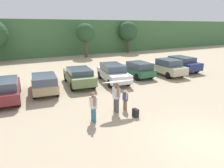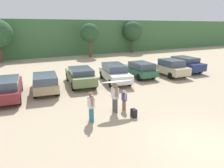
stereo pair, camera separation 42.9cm
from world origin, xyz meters
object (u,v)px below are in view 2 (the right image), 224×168
(parked_car_tan, at_px, (45,82))
(person_companion, at_px, (91,105))
(backpack_dropped, at_px, (134,113))
(parked_car_olive_green, at_px, (80,75))
(parked_car_maroon, at_px, (5,88))
(parked_car_white, at_px, (114,73))
(surfboard_white, at_px, (117,81))
(parked_car_champagne, at_px, (168,67))
(person_adult, at_px, (115,96))
(person_child, at_px, (124,99))
(parked_car_forest_green, at_px, (139,69))
(parked_car_navy, at_px, (184,64))

(parked_car_tan, distance_m, person_companion, 6.23)
(parked_car_tan, relative_size, backpack_dropped, 10.06)
(parked_car_olive_green, bearing_deg, backpack_dropped, -168.21)
(parked_car_maroon, distance_m, parked_car_olive_green, 5.72)
(parked_car_white, bearing_deg, backpack_dropped, 171.32)
(parked_car_olive_green, relative_size, surfboard_white, 2.41)
(parked_car_white, bearing_deg, parked_car_champagne, -81.44)
(parked_car_maroon, bearing_deg, parked_car_white, -79.86)
(parked_car_white, relative_size, person_adult, 2.91)
(parked_car_olive_green, height_order, backpack_dropped, parked_car_olive_green)
(person_child, bearing_deg, surfboard_white, 4.08)
(person_adult, bearing_deg, parked_car_tan, -57.31)
(parked_car_forest_green, height_order, backpack_dropped, parked_car_forest_green)
(person_companion, bearing_deg, parked_car_maroon, -50.83)
(parked_car_champagne, bearing_deg, parked_car_maroon, 94.54)
(person_companion, bearing_deg, parked_car_olive_green, -99.07)
(person_adult, distance_m, person_companion, 1.76)
(parked_car_maroon, xyz_separation_m, person_companion, (3.82, -5.78, 0.10))
(parked_car_olive_green, distance_m, person_companion, 7.06)
(parked_car_champagne, distance_m, person_companion, 12.27)
(parked_car_forest_green, bearing_deg, person_adult, 138.22)
(person_child, xyz_separation_m, person_companion, (-2.30, -0.53, 0.22))
(parked_car_champagne, relative_size, person_child, 3.94)
(parked_car_maroon, relative_size, parked_car_forest_green, 1.15)
(parked_car_white, relative_size, person_child, 4.16)
(parked_car_white, bearing_deg, person_child, 168.33)
(parked_car_champagne, xyz_separation_m, parked_car_navy, (2.78, 0.63, 0.01))
(parked_car_champagne, height_order, backpack_dropped, parked_car_champagne)
(backpack_dropped, bearing_deg, parked_car_olive_green, 93.22)
(parked_car_maroon, xyz_separation_m, person_child, (6.11, -5.25, -0.12))
(parked_car_navy, distance_m, person_child, 12.74)
(parked_car_white, bearing_deg, person_adult, 163.40)
(parked_car_forest_green, relative_size, person_child, 3.58)
(parked_car_white, relative_size, surfboard_white, 2.44)
(person_child, relative_size, person_companion, 0.75)
(parked_car_olive_green, xyz_separation_m, surfboard_white, (0.02, -6.28, 0.99))
(surfboard_white, bearing_deg, backpack_dropped, 115.53)
(person_adult, relative_size, backpack_dropped, 3.80)
(parked_car_olive_green, height_order, person_companion, person_companion)
(parked_car_forest_green, xyz_separation_m, backpack_dropped, (-5.49, -7.38, -0.55))
(parked_car_olive_green, relative_size, parked_car_forest_green, 1.15)
(person_adult, height_order, surfboard_white, surfboard_white)
(parked_car_tan, xyz_separation_m, surfboard_white, (2.99, -5.58, 1.00))
(parked_car_maroon, distance_m, parked_car_white, 8.60)
(parked_car_forest_green, bearing_deg, surfboard_white, 138.80)
(parked_car_navy, relative_size, person_child, 3.82)
(parked_car_tan, height_order, person_child, parked_car_tan)
(parked_car_tan, height_order, parked_car_navy, parked_car_navy)
(person_adult, bearing_deg, parked_car_forest_green, -128.32)
(parked_car_white, relative_size, person_companion, 3.13)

